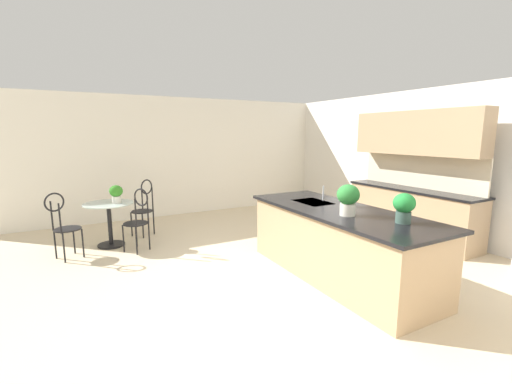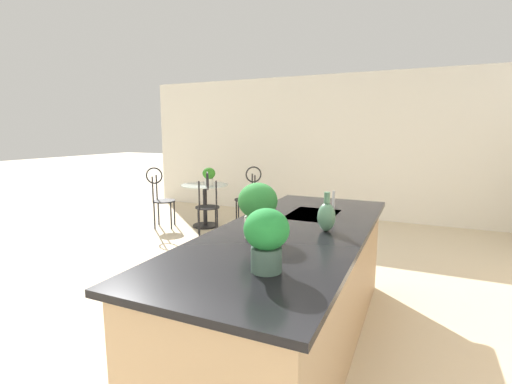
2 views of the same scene
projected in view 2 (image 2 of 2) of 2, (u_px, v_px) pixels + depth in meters
ground_plane at (216, 306)px, 3.49m from camera, size 40.00×40.00×0.00m
wall_left_window at (327, 147)px, 7.10m from camera, size 0.12×7.80×2.70m
kitchen_island at (292, 287)px, 2.80m from camera, size 2.80×1.06×0.92m
bistro_table at (205, 201)px, 6.35m from camera, size 0.80×0.80×0.74m
chair_near_window at (160, 195)px, 6.28m from camera, size 0.51×0.52×1.04m
chair_by_island at (248, 193)px, 6.43m from camera, size 0.53×0.53×1.04m
chair_toward_desk at (207, 201)px, 5.70m from camera, size 0.53×0.53×1.04m
sink_faucet at (333, 204)px, 3.13m from camera, size 0.02×0.02×0.22m
potted_plant_on_table at (209, 175)px, 6.17m from camera, size 0.21×0.21×0.30m
potted_plant_counter_far at (267, 236)px, 1.87m from camera, size 0.24×0.24×0.33m
potted_plant_counter_near at (258, 206)px, 2.48m from camera, size 0.27×0.27×0.38m
vase_on_counter at (326, 216)px, 2.66m from camera, size 0.13×0.13×0.29m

